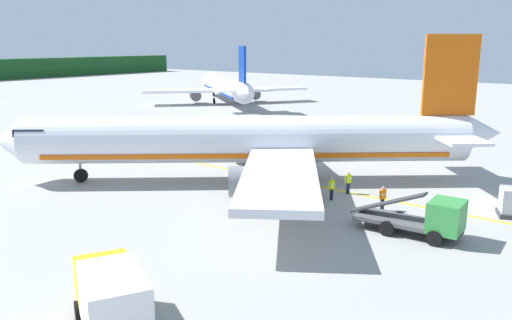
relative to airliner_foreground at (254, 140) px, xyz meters
The scene contains 9 objects.
ground 30.95m from the airliner_foreground, 81.09° to the left, with size 240.00×320.00×0.20m, color #999993.
airliner_foreground is the anchor object (origin of this frame).
airliner_mid_apron 57.54m from the airliner_foreground, 43.39° to the left, with size 27.06×31.61×10.73m.
service_truck_fuel 16.55m from the airliner_foreground, 103.81° to the right, with size 2.69×6.72×2.66m.
service_truck_baggage 23.95m from the airliner_foreground, 155.42° to the right, with size 4.45×5.81×2.92m.
crew_marshaller 12.07m from the airliner_foreground, 94.01° to the right, with size 0.59×0.39×1.69m.
crew_loader_left 8.26m from the airliner_foreground, 96.30° to the right, with size 0.62×0.32×1.72m.
crew_loader_right 8.49m from the airliner_foreground, 80.57° to the right, with size 0.59×0.38×1.71m.
apron_guide_line 5.91m from the airliner_foreground, 70.40° to the right, with size 0.30×60.00×0.01m, color yellow.
Camera 1 is at (-37.42, -7.87, 11.20)m, focal length 36.07 mm.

